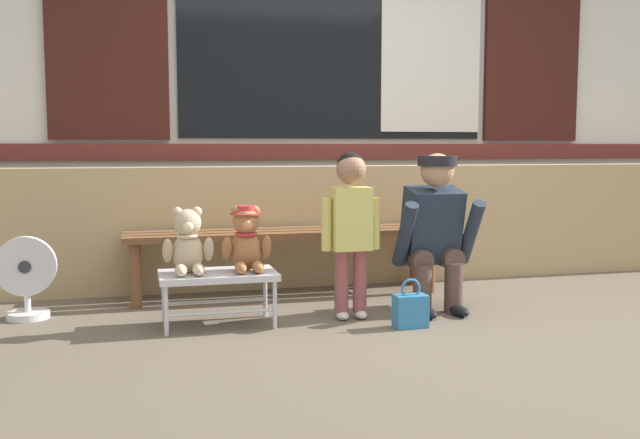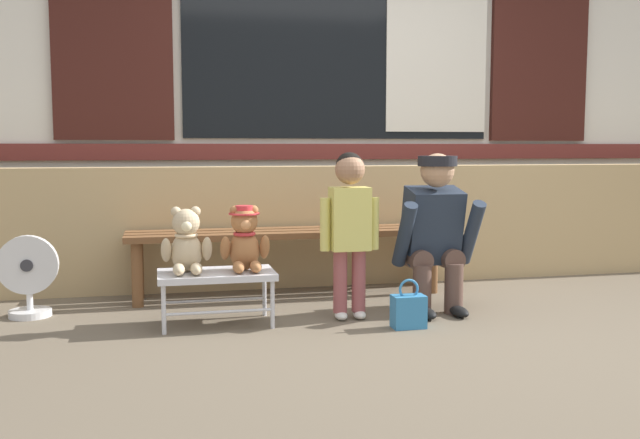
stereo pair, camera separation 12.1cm
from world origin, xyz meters
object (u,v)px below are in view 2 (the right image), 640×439
wooden_bench_long (288,240)px  teddy_bear_plain (186,243)px  child_standing (350,217)px  floor_fan (28,277)px  small_display_bench (216,277)px  adult_crouching (435,232)px  teddy_bear_with_hat (245,240)px  handbag_on_ground (408,311)px

wooden_bench_long → teddy_bear_plain: 0.98m
child_standing → floor_fan: bearing=166.0°
small_display_bench → wooden_bench_long: bearing=52.6°
adult_crouching → child_standing: bearing=-173.0°
wooden_bench_long → child_standing: size_ratio=2.19×
small_display_bench → adult_crouching: bearing=1.7°
teddy_bear_with_hat → child_standing: 0.61m
wooden_bench_long → small_display_bench: size_ratio=3.28×
small_display_bench → handbag_on_ground: size_ratio=2.35×
wooden_bench_long → teddy_bear_with_hat: (-0.37, -0.69, 0.10)m
wooden_bench_long → child_standing: 0.79m
wooden_bench_long → teddy_bear_plain: bearing=-135.0°
child_standing → handbag_on_ground: (0.26, -0.28, -0.50)m
teddy_bear_plain → floor_fan: (-0.89, 0.42, -0.23)m
teddy_bear_with_hat → adult_crouching: adult_crouching is taller
floor_fan → adult_crouching: bearing=-9.2°
teddy_bear_plain → handbag_on_ground: teddy_bear_plain is taller
teddy_bear_plain → handbag_on_ground: bearing=-14.7°
wooden_bench_long → adult_crouching: (0.77, -0.65, 0.11)m
floor_fan → small_display_bench: bearing=-21.8°
wooden_bench_long → adult_crouching: 1.02m
teddy_bear_with_hat → floor_fan: (-1.21, 0.42, -0.23)m
child_standing → teddy_bear_with_hat: bearing=177.0°
teddy_bear_plain → teddy_bear_with_hat: bearing=0.1°
adult_crouching → wooden_bench_long: bearing=139.9°
teddy_bear_with_hat → small_display_bench: bearing=-179.2°
teddy_bear_plain → wooden_bench_long: bearing=45.0°
handbag_on_ground → adult_crouching: bearing=50.2°
small_display_bench → floor_fan: bearing=158.2°
wooden_bench_long → adult_crouching: size_ratio=2.21×
teddy_bear_plain → handbag_on_ground: size_ratio=1.34×
wooden_bench_long → teddy_bear_plain: size_ratio=5.78×
small_display_bench → floor_fan: floor_fan is taller
small_display_bench → floor_fan: 1.13m
small_display_bench → teddy_bear_with_hat: (0.16, 0.00, 0.21)m
child_standing → adult_crouching: 0.56m
wooden_bench_long → adult_crouching: bearing=-40.1°
wooden_bench_long → floor_fan: 1.61m
teddy_bear_plain → child_standing: child_standing is taller
child_standing → wooden_bench_long: bearing=107.5°
wooden_bench_long → child_standing: child_standing is taller
child_standing → adult_crouching: child_standing is taller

